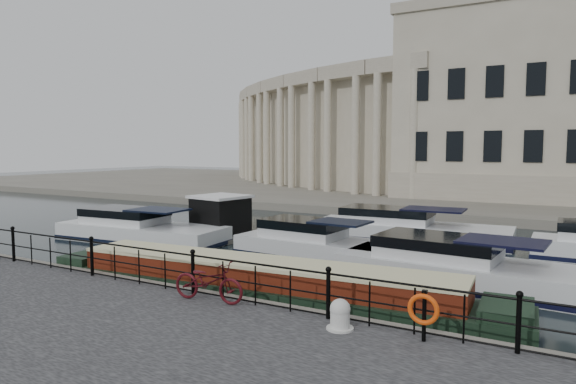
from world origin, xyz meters
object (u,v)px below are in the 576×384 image
(life_ring_post, at_px, (423,310))
(mooring_bollard, at_px, (340,315))
(bicycle, at_px, (209,281))
(harbour_hut, at_px, (221,219))
(narrowboat, at_px, (258,288))

(life_ring_post, bearing_deg, mooring_bollard, -175.05)
(bicycle, relative_size, harbour_hut, 0.54)
(bicycle, height_order, harbour_hut, harbour_hut)
(narrowboat, bearing_deg, life_ring_post, -26.64)
(narrowboat, xyz_separation_m, harbour_hut, (-7.34, 7.85, 0.59))
(life_ring_post, distance_m, harbour_hut, 16.29)
(bicycle, height_order, mooring_bollard, bicycle)
(bicycle, height_order, narrowboat, bicycle)
(life_ring_post, xyz_separation_m, narrowboat, (-5.44, 2.24, -0.85))
(life_ring_post, height_order, narrowboat, life_ring_post)
(life_ring_post, xyz_separation_m, harbour_hut, (-12.78, 10.10, -0.26))
(bicycle, relative_size, narrowboat, 0.13)
(narrowboat, bearing_deg, mooring_bollard, -37.27)
(mooring_bollard, xyz_separation_m, harbour_hut, (-11.03, 10.25, 0.09))
(mooring_bollard, xyz_separation_m, narrowboat, (-3.68, 2.40, -0.50))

